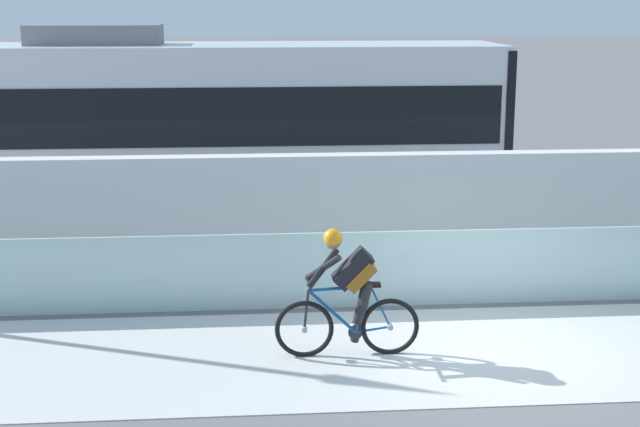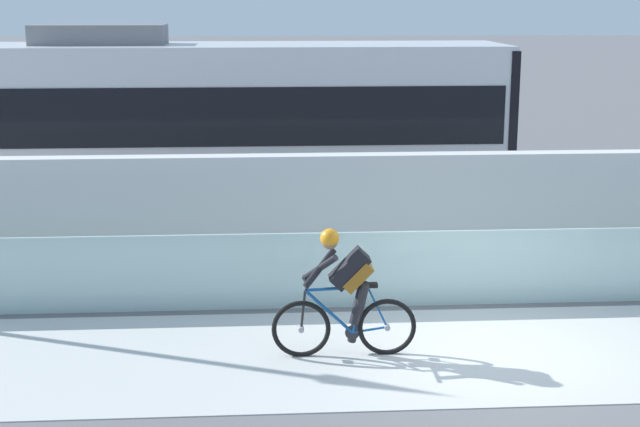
{
  "view_description": "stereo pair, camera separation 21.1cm",
  "coord_description": "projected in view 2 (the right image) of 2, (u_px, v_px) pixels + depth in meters",
  "views": [
    {
      "loc": [
        -2.96,
        -10.6,
        4.27
      ],
      "look_at": [
        -1.9,
        2.35,
        1.25
      ],
      "focal_mm": 52.01,
      "sensor_mm": 36.0,
      "label": 1
    },
    {
      "loc": [
        -2.75,
        -10.62,
        4.27
      ],
      "look_at": [
        -1.9,
        2.35,
        1.25
      ],
      "focal_mm": 52.01,
      "sensor_mm": 36.0,
      "label": 2
    }
  ],
  "objects": [
    {
      "name": "cyclist_on_bike",
      "position": [
        345.0,
        295.0,
        11.17
      ],
      "size": [
        1.77,
        0.58,
        1.61
      ],
      "color": "black",
      "rests_on": "ground"
    },
    {
      "name": "ground_plane",
      "position": [
        485.0,
        352.0,
        11.46
      ],
      "size": [
        200.0,
        200.0,
        0.0
      ],
      "primitive_type": "plane",
      "color": "slate"
    },
    {
      "name": "concrete_barrier_wall",
      "position": [
        433.0,
        212.0,
        14.79
      ],
      "size": [
        32.0,
        0.36,
        1.89
      ],
      "primitive_type": "cube",
      "color": "silver",
      "rests_on": "ground"
    },
    {
      "name": "glass_parapet",
      "position": [
        456.0,
        268.0,
        13.14
      ],
      "size": [
        32.0,
        0.05,
        1.09
      ],
      "primitive_type": "cube",
      "color": "silver",
      "rests_on": "ground"
    },
    {
      "name": "bike_path_deck",
      "position": [
        485.0,
        352.0,
        11.46
      ],
      "size": [
        32.0,
        3.2,
        0.01
      ],
      "primitive_type": "cube",
      "color": "silver",
      "rests_on": "ground"
    },
    {
      "name": "tram_rail_far",
      "position": [
        396.0,
        214.0,
        18.82
      ],
      "size": [
        32.0,
        0.08,
        0.01
      ],
      "primitive_type": "cube",
      "color": "#595654",
      "rests_on": "ground"
    },
    {
      "name": "tram",
      "position": [
        210.0,
        128.0,
        17.46
      ],
      "size": [
        11.06,
        2.54,
        3.81
      ],
      "color": "silver",
      "rests_on": "ground"
    },
    {
      "name": "tram_rail_near",
      "position": [
        407.0,
        231.0,
        17.42
      ],
      "size": [
        32.0,
        0.08,
        0.01
      ],
      "primitive_type": "cube",
      "color": "#595654",
      "rests_on": "ground"
    }
  ]
}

